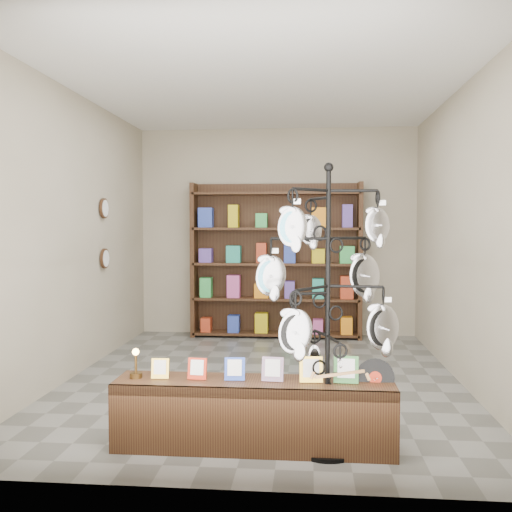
{
  "coord_description": "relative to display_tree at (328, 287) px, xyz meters",
  "views": [
    {
      "loc": [
        0.46,
        -5.82,
        1.59
      ],
      "look_at": [
        0.02,
        -1.0,
        1.33
      ],
      "focal_mm": 40.0,
      "sensor_mm": 36.0,
      "label": 1
    }
  ],
  "objects": [
    {
      "name": "back_shelving",
      "position": [
        -0.6,
        4.16,
        -0.14
      ],
      "size": [
        2.42,
        0.36,
        2.2
      ],
      "color": "black",
      "rests_on": "ground"
    },
    {
      "name": "room_envelope",
      "position": [
        -0.6,
        1.87,
        0.68
      ],
      "size": [
        5.0,
        5.0,
        5.0
      ],
      "color": "#ADA28B",
      "rests_on": "ground"
    },
    {
      "name": "display_tree",
      "position": [
        0.0,
        0.0,
        0.0
      ],
      "size": [
        1.12,
        1.12,
        2.02
      ],
      "rotation": [
        0.0,
        0.0,
        0.44
      ],
      "color": "black",
      "rests_on": "ground"
    },
    {
      "name": "wall_clocks",
      "position": [
        -2.57,
        2.67,
        0.33
      ],
      "size": [
        0.03,
        0.24,
        0.84
      ],
      "color": "black",
      "rests_on": "ground"
    },
    {
      "name": "ground",
      "position": [
        -0.6,
        1.87,
        -1.17
      ],
      "size": [
        5.0,
        5.0,
        0.0
      ],
      "primitive_type": "plane",
      "color": "slate",
      "rests_on": "ground"
    },
    {
      "name": "front_shelf",
      "position": [
        -0.52,
        0.03,
        -0.92
      ],
      "size": [
        1.99,
        0.41,
        0.7
      ],
      "rotation": [
        0.0,
        0.0,
        0.0
      ],
      "color": "black",
      "rests_on": "ground"
    }
  ]
}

